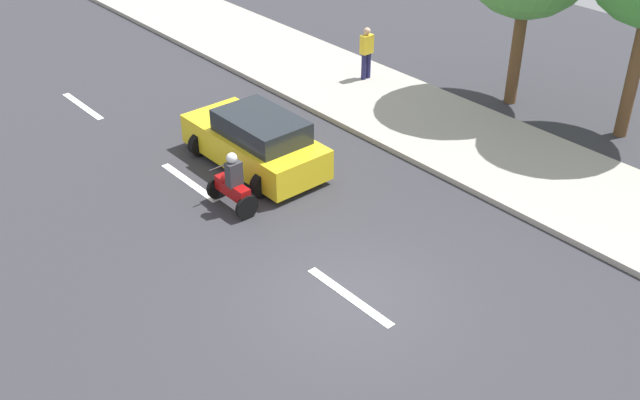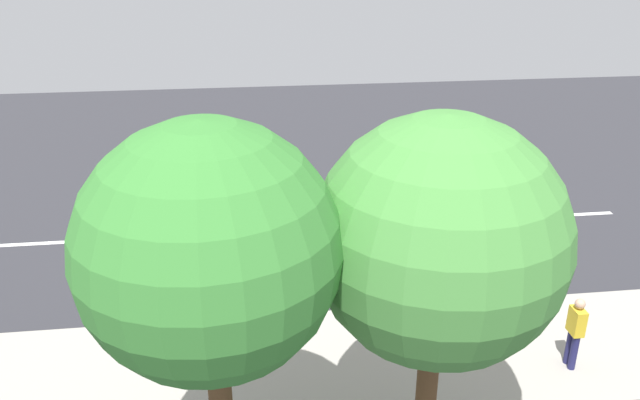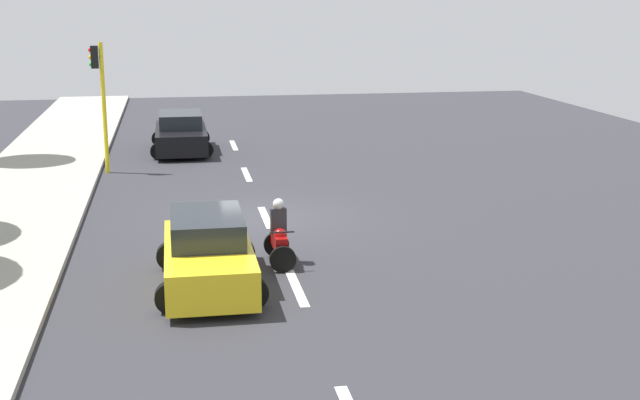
% 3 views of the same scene
% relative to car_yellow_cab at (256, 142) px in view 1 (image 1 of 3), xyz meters
% --- Properties ---
extents(ground_plane, '(40.00, 60.00, 0.10)m').
position_rel_car_yellow_cab_xyz_m(ground_plane, '(-1.82, -5.58, -0.76)').
color(ground_plane, '#2D2D33').
extents(sidewalk, '(4.00, 60.00, 0.15)m').
position_rel_car_yellow_cab_xyz_m(sidewalk, '(5.18, -5.58, -0.64)').
color(sidewalk, '#9E998E').
rests_on(sidewalk, ground).
extents(lane_stripe_mid, '(0.20, 2.40, 0.01)m').
position_rel_car_yellow_cab_xyz_m(lane_stripe_mid, '(-1.82, -5.58, -0.70)').
color(lane_stripe_mid, white).
rests_on(lane_stripe_mid, ground).
extents(lane_stripe_south, '(0.20, 2.40, 0.01)m').
position_rel_car_yellow_cab_xyz_m(lane_stripe_south, '(-1.82, 0.42, -0.70)').
color(lane_stripe_south, white).
rests_on(lane_stripe_south, ground).
extents(lane_stripe_far_south, '(0.20, 2.40, 0.01)m').
position_rel_car_yellow_cab_xyz_m(lane_stripe_far_south, '(-1.82, 6.42, -0.70)').
color(lane_stripe_far_south, white).
rests_on(lane_stripe_far_south, ground).
extents(car_yellow_cab, '(2.22, 4.20, 1.52)m').
position_rel_car_yellow_cab_xyz_m(car_yellow_cab, '(0.00, 0.00, 0.00)').
color(car_yellow_cab, yellow).
rests_on(car_yellow_cab, ground).
extents(motorcycle, '(0.60, 1.30, 1.53)m').
position_rel_car_yellow_cab_xyz_m(motorcycle, '(-1.68, -1.32, -0.07)').
color(motorcycle, black).
rests_on(motorcycle, ground).
extents(pedestrian_near_signal, '(0.40, 0.24, 1.69)m').
position_rel_car_yellow_cab_xyz_m(pedestrian_near_signal, '(5.96, 2.14, 0.35)').
color(pedestrian_near_signal, '#1E1E4C').
rests_on(pedestrian_near_signal, sidewalk).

